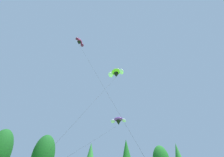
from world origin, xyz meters
TOP-DOWN VIEW (x-y plane):
  - treeline_tree_d at (-7.22, 51.46)m, footprint 5.25×5.25m
  - parafoil_kite_high_lime_white at (5.26, 32.61)m, footprint 12.96×13.26m
  - parafoil_kite_mid_magenta at (-3.59, 28.79)m, footprint 9.15×10.34m
  - parafoil_kite_far_purple at (7.48, 37.96)m, footprint 15.26×18.33m

SIDE VIEW (x-z plane):
  - treeline_tree_d at x=-7.22m, z-range 1.35..14.11m
  - parafoil_kite_far_purple at x=7.48m, z-range 7.16..19.82m
  - parafoil_kite_high_lime_white at x=5.26m, z-range 11.36..32.93m
  - parafoil_kite_mid_magenta at x=-3.59m, z-range 12.78..37.29m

